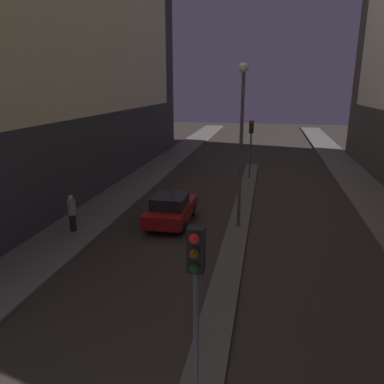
# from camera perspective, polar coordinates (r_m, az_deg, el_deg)

# --- Properties ---
(median_strip) EXTENTS (1.04, 28.50, 0.11)m
(median_strip) POSITION_cam_1_polar(r_m,az_deg,el_deg) (19.73, 7.26, -4.25)
(median_strip) COLOR #56544F
(median_strip) RESTS_ON ground
(traffic_light_near) EXTENTS (0.32, 0.42, 4.23)m
(traffic_light_near) POSITION_cam_1_polar(r_m,az_deg,el_deg) (7.42, 0.59, -13.51)
(traffic_light_near) COLOR #4C4C51
(traffic_light_near) RESTS_ON median_strip
(traffic_light_mid) EXTENTS (0.32, 0.42, 4.23)m
(traffic_light_mid) POSITION_cam_1_polar(r_m,az_deg,el_deg) (27.92, 8.99, 8.41)
(traffic_light_mid) COLOR #4C4C51
(traffic_light_mid) RESTS_ON median_strip
(street_lamp) EXTENTS (0.44, 0.44, 7.69)m
(street_lamp) POSITION_cam_1_polar(r_m,az_deg,el_deg) (17.65, 7.58, 9.76)
(street_lamp) COLOR #4C4C51
(street_lamp) RESTS_ON median_strip
(car_left_lane) EXTENTS (1.90, 4.12, 1.56)m
(car_left_lane) POSITION_cam_1_polar(r_m,az_deg,el_deg) (19.06, -3.20, -2.56)
(car_left_lane) COLOR maroon
(car_left_lane) RESTS_ON ground
(pedestrian_on_left_sidewalk) EXTENTS (0.40, 0.40, 1.78)m
(pedestrian_on_left_sidewalk) POSITION_cam_1_polar(r_m,az_deg,el_deg) (18.58, -17.82, -2.94)
(pedestrian_on_left_sidewalk) COLOR black
(pedestrian_on_left_sidewalk) RESTS_ON sidewalk_left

